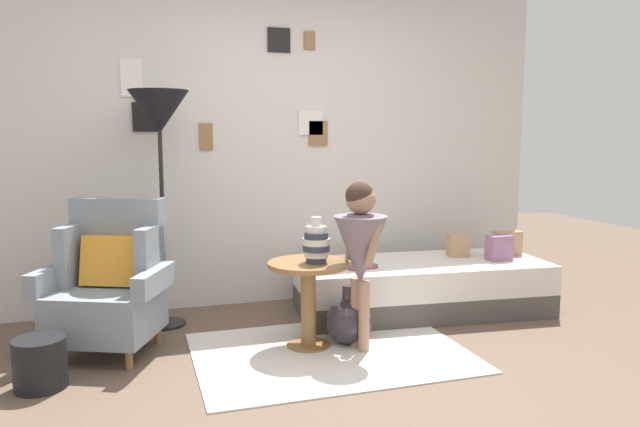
# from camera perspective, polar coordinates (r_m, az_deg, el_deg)

# --- Properties ---
(ground_plane) EXTENTS (12.00, 12.00, 0.00)m
(ground_plane) POSITION_cam_1_polar(r_m,az_deg,el_deg) (3.34, 2.55, -16.83)
(ground_plane) COLOR brown
(gallery_wall) EXTENTS (4.80, 0.12, 2.60)m
(gallery_wall) POSITION_cam_1_polar(r_m,az_deg,el_deg) (4.92, -5.22, 6.62)
(gallery_wall) COLOR silver
(gallery_wall) RESTS_ON ground
(rug) EXTENTS (1.70, 1.24, 0.01)m
(rug) POSITION_cam_1_polar(r_m,az_deg,el_deg) (3.90, 0.98, -13.08)
(rug) COLOR silver
(rug) RESTS_ON ground
(armchair) EXTENTS (0.89, 0.79, 0.97)m
(armchair) POSITION_cam_1_polar(r_m,az_deg,el_deg) (4.05, -19.39, -6.31)
(armchair) COLOR olive
(armchair) RESTS_ON ground
(daybed) EXTENTS (1.96, 0.96, 0.40)m
(daybed) POSITION_cam_1_polar(r_m,az_deg,el_deg) (4.77, 9.65, -6.87)
(daybed) COLOR #4C4742
(daybed) RESTS_ON ground
(pillow_head) EXTENTS (0.23, 0.14, 0.20)m
(pillow_head) POSITION_cam_1_polar(r_m,az_deg,el_deg) (5.12, 17.38, -2.71)
(pillow_head) COLOR tan
(pillow_head) RESTS_ON daybed
(pillow_mid) EXTENTS (0.19, 0.12, 0.20)m
(pillow_mid) POSITION_cam_1_polar(r_m,az_deg,el_deg) (4.89, 16.68, -3.15)
(pillow_mid) COLOR gray
(pillow_mid) RESTS_ON daybed
(pillow_back) EXTENTS (0.18, 0.15, 0.19)m
(pillow_back) POSITION_cam_1_polar(r_m,az_deg,el_deg) (4.96, 13.00, -2.95)
(pillow_back) COLOR tan
(pillow_back) RESTS_ON daybed
(side_table) EXTENTS (0.52, 0.52, 0.57)m
(side_table) POSITION_cam_1_polar(r_m,az_deg,el_deg) (3.89, -1.12, -7.06)
(side_table) COLOR olive
(side_table) RESTS_ON ground
(vase_striped) EXTENTS (0.17, 0.17, 0.30)m
(vase_striped) POSITION_cam_1_polar(r_m,az_deg,el_deg) (3.80, -0.36, -2.89)
(vase_striped) COLOR #2D384C
(vase_striped) RESTS_ON side_table
(floor_lamp) EXTENTS (0.42, 0.42, 1.68)m
(floor_lamp) POSITION_cam_1_polar(r_m,az_deg,el_deg) (4.36, -15.05, 8.51)
(floor_lamp) COLOR black
(floor_lamp) RESTS_ON ground
(person_child) EXTENTS (0.34, 0.34, 1.09)m
(person_child) POSITION_cam_1_polar(r_m,az_deg,el_deg) (3.78, 3.87, -2.93)
(person_child) COLOR #A37A60
(person_child) RESTS_ON ground
(book_on_daybed) EXTENTS (0.24, 0.19, 0.03)m
(book_on_daybed) POSITION_cam_1_polar(r_m,az_deg,el_deg) (4.45, 3.80, -4.99)
(book_on_daybed) COLOR #834B59
(book_on_daybed) RESTS_ON daybed
(demijohn_near) EXTENTS (0.31, 0.31, 0.40)m
(demijohn_near) POSITION_cam_1_polar(r_m,az_deg,el_deg) (4.02, 2.76, -10.12)
(demijohn_near) COLOR #332D38
(demijohn_near) RESTS_ON ground
(magazine_basket) EXTENTS (0.28, 0.28, 0.28)m
(magazine_basket) POSITION_cam_1_polar(r_m,az_deg,el_deg) (3.70, -25.10, -12.78)
(magazine_basket) COLOR black
(magazine_basket) RESTS_ON ground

